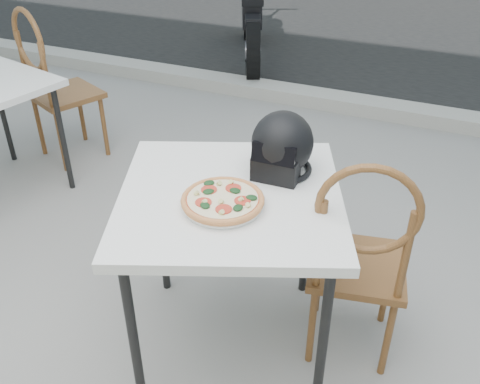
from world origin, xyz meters
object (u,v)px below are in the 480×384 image
at_px(helmet, 282,147).
at_px(cafe_chair_side, 51,78).
at_px(plate, 223,205).
at_px(cafe_chair_main, 360,253).
at_px(motorcycle, 251,16).
at_px(cafe_table_main, 231,209).
at_px(pizza, 223,200).

relative_size(helmet, cafe_chair_side, 0.24).
bearing_deg(plate, cafe_chair_main, 25.80).
xyz_separation_m(plate, motorcycle, (-1.50, 3.96, -0.38)).
relative_size(cafe_chair_side, motorcycle, 0.57).
bearing_deg(cafe_table_main, helmet, 62.50).
height_order(cafe_table_main, cafe_chair_side, cafe_chair_side).
bearing_deg(pizza, cafe_chair_main, 25.78).
relative_size(cafe_chair_main, cafe_chair_side, 0.94).
height_order(cafe_table_main, cafe_chair_main, cafe_chair_main).
height_order(cafe_chair_main, motorcycle, same).
distance_m(cafe_table_main, cafe_chair_side, 2.22).
distance_m(pizza, motorcycle, 4.25).
bearing_deg(helmet, cafe_chair_side, 153.83).
bearing_deg(motorcycle, helmet, -89.69).
bearing_deg(plate, pizza, 71.02).
distance_m(pizza, cafe_chair_side, 2.29).
xyz_separation_m(helmet, cafe_chair_side, (-2.02, 0.91, -0.32)).
xyz_separation_m(plate, cafe_chair_side, (-1.91, 1.25, -0.21)).
distance_m(cafe_table_main, pizza, 0.14).
height_order(pizza, motorcycle, motorcycle).
bearing_deg(cafe_table_main, cafe_chair_main, 15.96).
bearing_deg(pizza, cafe_chair_side, 146.79).
xyz_separation_m(helmet, motorcycle, (-1.61, 3.62, -0.49)).
bearing_deg(cafe_chair_side, plate, 170.67).
distance_m(plate, cafe_chair_side, 2.29).
bearing_deg(motorcycle, plate, -92.95).
bearing_deg(motorcycle, cafe_chair_main, -85.34).
bearing_deg(plate, motorcycle, 110.76).
xyz_separation_m(plate, pizza, (0.00, 0.00, 0.02)).
relative_size(cafe_table_main, helmet, 4.13).
bearing_deg(cafe_table_main, plate, -83.06).
relative_size(pizza, motorcycle, 0.17).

